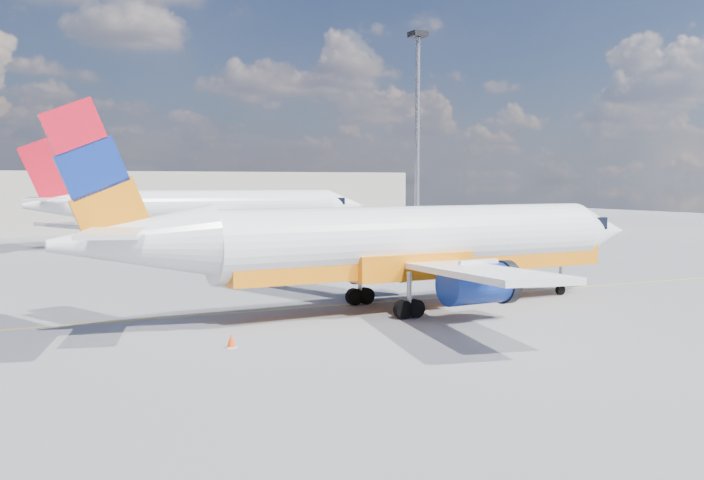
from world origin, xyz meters
name	(u,v)px	position (x,y,z in m)	size (l,w,h in m)	color
ground	(374,313)	(0.00, 0.00, 0.00)	(240.00, 240.00, 0.00)	slate
taxi_line	(349,304)	(0.00, 3.00, 0.01)	(70.00, 0.15, 0.01)	gold
terminal_main	(162,201)	(5.00, 75.00, 4.00)	(70.00, 14.00, 8.00)	#ADA695
main_jet	(399,244)	(1.58, 0.27, 3.43)	(33.97, 26.83, 10.30)	white
second_jet	(211,210)	(4.12, 46.27, 3.67)	(36.31, 28.61, 11.01)	white
gse_tug	(494,278)	(9.82, 3.40, 0.87)	(2.80, 2.03, 1.84)	black
traffic_cone	(231,341)	(-9.06, -5.05, 0.28)	(0.41, 0.41, 0.57)	white
floodlight_mast	(417,119)	(21.91, 33.44, 12.92)	(1.57, 1.57, 21.55)	gray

